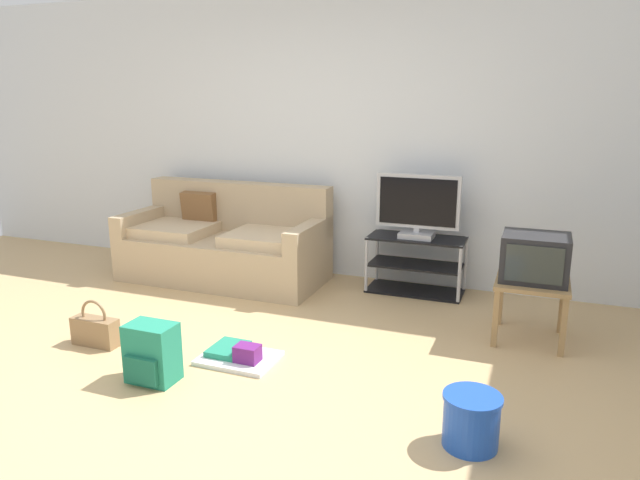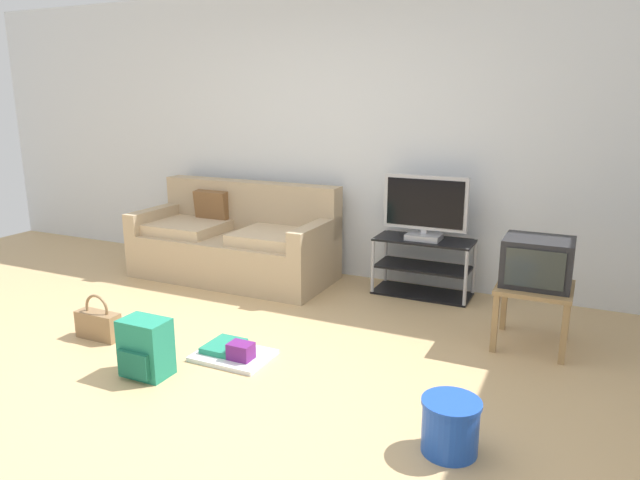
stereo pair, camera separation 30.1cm
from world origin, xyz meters
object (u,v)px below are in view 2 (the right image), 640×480
(backpack, at_px, (146,348))
(floor_tray, at_px, (233,352))
(flat_tv, at_px, (425,208))
(side_table, at_px, (534,295))
(tv_stand, at_px, (423,267))
(handbag, at_px, (98,324))
(cleaning_bucket, at_px, (450,424))
(crt_tv, at_px, (537,262))
(couch, at_px, (236,243))

(backpack, distance_m, floor_tray, 0.58)
(flat_tv, bearing_deg, side_table, -36.07)
(tv_stand, bearing_deg, handbag, -133.65)
(tv_stand, distance_m, cleaning_bucket, 2.38)
(flat_tv, bearing_deg, cleaning_bucket, -71.06)
(crt_tv, bearing_deg, floor_tray, -148.87)
(backpack, xyz_separation_m, cleaning_bucket, (1.92, 0.00, -0.03))
(flat_tv, relative_size, floor_tray, 1.44)
(side_table, bearing_deg, cleaning_bucket, -98.56)
(couch, relative_size, backpack, 5.17)
(crt_tv, bearing_deg, flat_tv, 144.55)
(flat_tv, relative_size, handbag, 2.11)
(backpack, distance_m, handbag, 0.77)
(tv_stand, distance_m, side_table, 1.24)
(tv_stand, relative_size, flat_tv, 1.17)
(tv_stand, bearing_deg, side_table, -36.91)
(crt_tv, xyz_separation_m, floor_tray, (-1.80, -1.09, -0.57))
(side_table, relative_size, cleaning_bucket, 1.69)
(flat_tv, xyz_separation_m, backpack, (-1.16, -2.23, -0.60))
(flat_tv, distance_m, side_table, 1.29)
(couch, bearing_deg, backpack, -72.27)
(couch, height_order, floor_tray, couch)
(side_table, distance_m, cleaning_bucket, 1.54)
(tv_stand, relative_size, handbag, 2.46)
(crt_tv, xyz_separation_m, cleaning_bucket, (-0.23, -1.52, -0.46))
(side_table, height_order, crt_tv, crt_tv)
(couch, distance_m, crt_tv, 2.84)
(cleaning_bucket, bearing_deg, flat_tv, 108.94)
(couch, xyz_separation_m, crt_tv, (2.79, -0.48, 0.28))
(tv_stand, relative_size, floor_tray, 1.68)
(handbag, relative_size, floor_tray, 0.68)
(handbag, distance_m, floor_tray, 1.07)
(couch, relative_size, crt_tv, 4.21)
(side_table, bearing_deg, tv_stand, 143.09)
(handbag, xyz_separation_m, cleaning_bucket, (2.63, -0.29, 0.04))
(flat_tv, height_order, side_table, flat_tv)
(tv_stand, xyz_separation_m, handbag, (-1.87, -1.96, -0.14))
(couch, relative_size, side_table, 3.84)
(floor_tray, bearing_deg, flat_tv, 65.73)
(backpack, bearing_deg, handbag, 134.33)
(couch, xyz_separation_m, tv_stand, (1.80, 0.25, -0.08))
(flat_tv, bearing_deg, couch, -172.95)
(cleaning_bucket, bearing_deg, side_table, 81.44)
(crt_tv, bearing_deg, cleaning_bucket, -98.47)
(couch, height_order, flat_tv, flat_tv)
(tv_stand, relative_size, backpack, 2.28)
(couch, distance_m, cleaning_bucket, 3.26)
(tv_stand, distance_m, handbag, 2.71)
(tv_stand, xyz_separation_m, side_table, (0.99, -0.74, 0.12))
(side_table, relative_size, crt_tv, 1.10)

